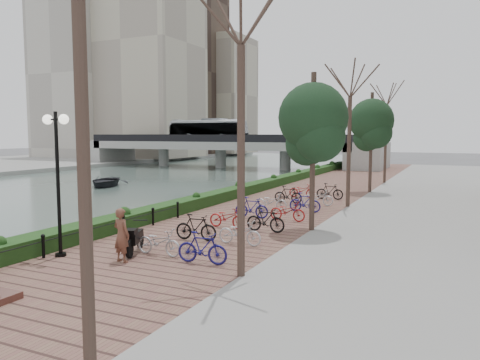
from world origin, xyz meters
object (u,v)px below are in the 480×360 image
Objects in this scene: lamppost at (57,152)px; pedestrian at (121,235)px; boat at (105,181)px; motorcycle at (135,238)px.

lamppost reaches higher than pedestrian.
lamppost is at bearing -74.89° from boat.
motorcycle is 1.17m from pedestrian.
motorcycle is 25.52m from boat.
lamppost reaches higher than motorcycle.
boat is (-17.83, 19.63, -0.88)m from pedestrian.
lamppost is 1.07× the size of boat.
motorcycle is 0.97× the size of pedestrian.
boat is (-17.52, 18.55, -0.54)m from motorcycle.
boat is at bearing 127.96° from lamppost.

